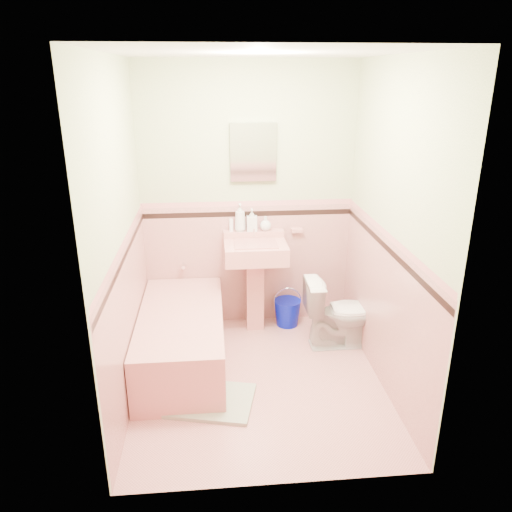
{
  "coord_description": "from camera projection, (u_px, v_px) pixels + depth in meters",
  "views": [
    {
      "loc": [
        -0.34,
        -3.45,
        2.37
      ],
      "look_at": [
        0.0,
        0.25,
        1.0
      ],
      "focal_mm": 34.8,
      "sensor_mm": 36.0,
      "label": 1
    }
  ],
  "objects": [
    {
      "name": "wainscot_back",
      "position": [
        248.0,
        265.0,
        4.88
      ],
      "size": [
        2.0,
        0.0,
        2.0
      ],
      "primitive_type": "plane",
      "rotation": [
        1.57,
        0.0,
        0.0
      ],
      "color": "#D4918E",
      "rests_on": "ground"
    },
    {
      "name": "cap_back",
      "position": [
        248.0,
        204.0,
        4.66
      ],
      "size": [
        2.0,
        0.0,
        2.0
      ],
      "primitive_type": "plane",
      "rotation": [
        1.57,
        0.0,
        0.0
      ],
      "color": "#D27F81",
      "rests_on": "ground"
    },
    {
      "name": "soap_bottle_left",
      "position": [
        240.0,
        218.0,
        4.66
      ],
      "size": [
        0.11,
        0.11,
        0.26
      ],
      "primitive_type": "imported",
      "rotation": [
        0.0,
        0.0,
        0.05
      ],
      "color": "#B2B2B2",
      "rests_on": "sink"
    },
    {
      "name": "medicine_cabinet",
      "position": [
        253.0,
        152.0,
        4.49
      ],
      "size": [
        0.42,
        0.04,
        0.52
      ],
      "primitive_type": "cube",
      "color": "white",
      "rests_on": "wall_back"
    },
    {
      "name": "soap_bottle_right",
      "position": [
        266.0,
        223.0,
        4.7
      ],
      "size": [
        0.14,
        0.14,
        0.14
      ],
      "primitive_type": "imported",
      "rotation": [
        0.0,
        0.0,
        0.38
      ],
      "color": "#B2B2B2",
      "rests_on": "sink"
    },
    {
      "name": "accent_front",
      "position": [
        279.0,
        320.0,
        2.68
      ],
      "size": [
        2.0,
        0.0,
        2.0
      ],
      "primitive_type": "plane",
      "rotation": [
        -1.57,
        0.0,
        0.0
      ],
      "color": "black",
      "rests_on": "ground"
    },
    {
      "name": "ceiling",
      "position": [
        260.0,
        52.0,
        3.21
      ],
      "size": [
        2.2,
        2.2,
        0.0
      ],
      "primitive_type": "plane",
      "rotation": [
        3.14,
        0.0,
        0.0
      ],
      "color": "white",
      "rests_on": "ground"
    },
    {
      "name": "toilet",
      "position": [
        340.0,
        312.0,
        4.51
      ],
      "size": [
        0.65,
        0.37,
        0.66
      ],
      "primitive_type": "imported",
      "rotation": [
        0.0,
        0.0,
        1.58
      ],
      "color": "white",
      "rests_on": "floor"
    },
    {
      "name": "soap_bottle_mid",
      "position": [
        252.0,
        220.0,
        4.68
      ],
      "size": [
        0.1,
        0.1,
        0.21
      ],
      "primitive_type": "imported",
      "rotation": [
        0.0,
        0.0,
        -0.03
      ],
      "color": "#B2B2B2",
      "rests_on": "sink"
    },
    {
      "name": "wall_front",
      "position": [
        279.0,
        300.0,
        2.61
      ],
      "size": [
        2.5,
        0.0,
        2.5
      ],
      "primitive_type": "plane",
      "rotation": [
        -1.57,
        0.0,
        0.0
      ],
      "color": "beige",
      "rests_on": "ground"
    },
    {
      "name": "wall_back",
      "position": [
        248.0,
        200.0,
        4.67
      ],
      "size": [
        2.5,
        0.0,
        2.5
      ],
      "primitive_type": "plane",
      "rotation": [
        1.57,
        0.0,
        0.0
      ],
      "color": "beige",
      "rests_on": "ground"
    },
    {
      "name": "soap_dish",
      "position": [
        297.0,
        230.0,
        4.78
      ],
      "size": [
        0.11,
        0.06,
        0.04
      ],
      "primitive_type": "cube",
      "color": "tan",
      "rests_on": "wall_back"
    },
    {
      "name": "bathtub",
      "position": [
        182.0,
        340.0,
        4.25
      ],
      "size": [
        0.7,
        1.5,
        0.45
      ],
      "primitive_type": "cube",
      "color": "tan",
      "rests_on": "floor"
    },
    {
      "name": "wainscot_right",
      "position": [
        382.0,
        310.0,
        3.95
      ],
      "size": [
        0.0,
        2.2,
        2.2
      ],
      "primitive_type": "plane",
      "rotation": [
        1.57,
        0.0,
        -1.57
      ],
      "color": "#D4918E",
      "rests_on": "ground"
    },
    {
      "name": "shoe",
      "position": [
        188.0,
        394.0,
        3.8
      ],
      "size": [
        0.17,
        0.13,
        0.06
      ],
      "primitive_type": "cube",
      "rotation": [
        0.0,
        0.0,
        0.43
      ],
      "color": "#BF1E59",
      "rests_on": "bath_mat"
    },
    {
      "name": "cap_front",
      "position": [
        279.0,
        304.0,
        2.64
      ],
      "size": [
        2.0,
        0.0,
        2.0
      ],
      "primitive_type": "plane",
      "rotation": [
        -1.57,
        0.0,
        0.0
      ],
      "color": "#D27F81",
      "rests_on": "ground"
    },
    {
      "name": "tube",
      "position": [
        231.0,
        225.0,
        4.68
      ],
      "size": [
        0.04,
        0.04,
        0.12
      ],
      "primitive_type": "cylinder",
      "rotation": [
        0.0,
        0.0,
        0.07
      ],
      "color": "white",
      "rests_on": "sink"
    },
    {
      "name": "bucket",
      "position": [
        287.0,
        312.0,
        4.94
      ],
      "size": [
        0.33,
        0.33,
        0.26
      ],
      "primitive_type": null,
      "rotation": [
        0.0,
        0.0,
        0.27
      ],
      "color": "#030FB8",
      "rests_on": "floor"
    },
    {
      "name": "sink",
      "position": [
        255.0,
        288.0,
        4.73
      ],
      "size": [
        0.58,
        0.48,
        0.9
      ],
      "primitive_type": null,
      "color": "tan",
      "rests_on": "floor"
    },
    {
      "name": "cap_right",
      "position": [
        389.0,
        236.0,
        3.74
      ],
      "size": [
        0.0,
        2.2,
        2.2
      ],
      "primitive_type": "plane",
      "rotation": [
        1.57,
        0.0,
        -1.57
      ],
      "color": "#D27F81",
      "rests_on": "ground"
    },
    {
      "name": "bath_mat",
      "position": [
        204.0,
        400.0,
        3.81
      ],
      "size": [
        0.83,
        0.65,
        0.03
      ],
      "primitive_type": "cube",
      "rotation": [
        0.0,
        0.0,
        -0.23
      ],
      "color": "#8EA085",
      "rests_on": "floor"
    },
    {
      "name": "wall_right",
      "position": [
        391.0,
        232.0,
        3.73
      ],
      "size": [
        0.0,
        2.5,
        2.5
      ],
      "primitive_type": "plane",
      "rotation": [
        1.57,
        0.0,
        -1.57
      ],
      "color": "beige",
      "rests_on": "ground"
    },
    {
      "name": "tub_faucet",
      "position": [
        184.0,
        265.0,
        4.78
      ],
      "size": [
        0.04,
        0.12,
        0.04
      ],
      "primitive_type": "cylinder",
      "rotation": [
        1.57,
        0.0,
        0.0
      ],
      "color": "silver",
      "rests_on": "wall_back"
    },
    {
      "name": "accent_left",
      "position": [
        125.0,
        257.0,
        3.6
      ],
      "size": [
        0.0,
        2.2,
        2.2
      ],
      "primitive_type": "plane",
      "rotation": [
        1.57,
        0.0,
        1.57
      ],
      "color": "black",
      "rests_on": "ground"
    },
    {
      "name": "wainscot_front",
      "position": [
        277.0,
        401.0,
        2.85
      ],
      "size": [
        2.0,
        0.0,
        2.0
      ],
      "primitive_type": "plane",
      "rotation": [
        -1.57,
        0.0,
        0.0
      ],
      "color": "#D4918E",
      "rests_on": "ground"
    },
    {
      "name": "wall_left",
      "position": [
        121.0,
        240.0,
        3.56
      ],
      "size": [
        0.0,
        2.5,
        2.5
      ],
      "primitive_type": "plane",
      "rotation": [
        1.57,
        0.0,
        1.57
      ],
      "color": "beige",
      "rests_on": "ground"
    },
    {
      "name": "accent_right",
      "position": [
        387.0,
        248.0,
        3.77
      ],
      "size": [
        0.0,
        2.2,
        2.2
      ],
      "primitive_type": "plane",
      "rotation": [
        1.57,
        0.0,
        -1.57
      ],
      "color": "black",
      "rests_on": "ground"
    },
    {
      "name": "accent_back",
      "position": [
        248.0,
        214.0,
        4.7
      ],
      "size": [
        2.0,
        0.0,
        2.0
      ],
      "primitive_type": "plane",
      "rotation": [
        1.57,
        0.0,
        0.0
      ],
      "color": "black",
      "rests_on": "ground"
    },
    {
      "name": "floor",
      "position": [
        259.0,
        380.0,
        4.08
      ],
      "size": [
        2.2,
        2.2,
        0.0
      ],
      "primitive_type": "plane",
      "color": "#D28C89",
      "rests_on": "ground"
    },
    {
      "name": "wainscot_left",
      "position": [
        130.0,
        320.0,
        3.78
      ],
      "size": [
        0.0,
        2.2,
        2.2
      ],
      "primitive_type": "plane",
      "rotation": [
        1.57,
        0.0,
        1.57
      ],
      "color": "#D4918E",
      "rests_on": "ground"
    },
    {
      "name": "sink_faucet",
      "position": [
        254.0,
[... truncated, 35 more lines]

